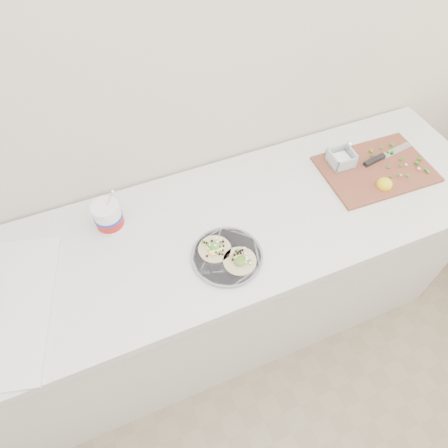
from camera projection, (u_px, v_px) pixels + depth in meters
name	position (u px, v px, depth m)	size (l,w,h in m)	color
counter	(201.00, 289.00, 1.84)	(2.44, 0.66, 0.90)	silver
taco_plate	(227.00, 255.00, 1.40)	(0.25, 0.25, 0.04)	slate
tub	(109.00, 215.00, 1.44)	(0.10, 0.10, 0.23)	white
cutboard	(374.00, 166.00, 1.67)	(0.46, 0.33, 0.07)	brown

